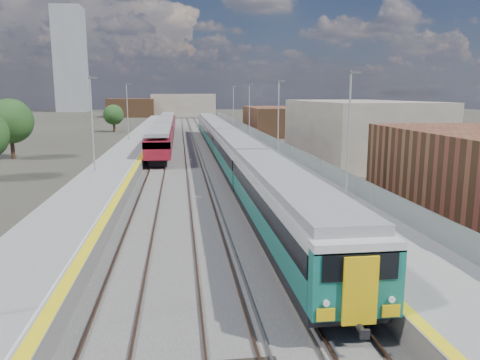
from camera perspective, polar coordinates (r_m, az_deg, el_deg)
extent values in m
plane|color=#47443A|center=(55.15, -3.85, 2.98)|extent=(320.00, 320.00, 0.00)
cube|color=#565451|center=(57.54, -6.24, 3.29)|extent=(10.50, 155.00, 0.06)
cube|color=#4C3323|center=(60.14, -3.40, 3.72)|extent=(0.07, 160.00, 0.14)
cube|color=#4C3323|center=(60.25, -2.03, 3.74)|extent=(0.07, 160.00, 0.14)
cube|color=#4C3323|center=(60.01, -6.74, 3.65)|extent=(0.07, 160.00, 0.14)
cube|color=#4C3323|center=(60.04, -5.36, 3.68)|extent=(0.07, 160.00, 0.14)
cube|color=#4C3323|center=(60.08, -10.09, 3.57)|extent=(0.07, 160.00, 0.14)
cube|color=#4C3323|center=(60.02, -8.71, 3.60)|extent=(0.07, 160.00, 0.14)
cube|color=gray|center=(60.12, -3.71, 3.70)|extent=(0.08, 160.00, 0.10)
cube|color=gray|center=(60.05, -5.05, 3.68)|extent=(0.08, 160.00, 0.10)
cube|color=slate|center=(58.10, 1.18, 3.88)|extent=(4.70, 155.00, 1.00)
cube|color=gray|center=(58.05, 1.18, 4.38)|extent=(4.70, 155.00, 0.03)
cube|color=yellow|center=(57.77, -0.88, 4.37)|extent=(0.40, 155.00, 0.01)
cube|color=gray|center=(58.35, 3.33, 4.98)|extent=(0.06, 155.00, 1.20)
cylinder|color=#9EA0A3|center=(28.46, 13.08, 5.30)|extent=(0.12, 0.12, 7.50)
cube|color=#4C4C4F|center=(28.47, 13.88, 12.63)|extent=(0.70, 0.18, 0.14)
cylinder|color=#9EA0A3|center=(47.68, 4.69, 7.54)|extent=(0.12, 0.12, 7.50)
cube|color=#4C4C4F|center=(47.68, 5.06, 11.93)|extent=(0.70, 0.18, 0.14)
cylinder|color=#9EA0A3|center=(67.35, 1.14, 8.44)|extent=(0.12, 0.12, 7.50)
cube|color=#4C4C4F|center=(67.36, 1.36, 11.55)|extent=(0.70, 0.18, 0.14)
cylinder|color=#9EA0A3|center=(87.18, -0.81, 8.92)|extent=(0.12, 0.12, 7.50)
cube|color=#4C4C4F|center=(87.18, -0.65, 11.32)|extent=(0.70, 0.18, 0.14)
cube|color=slate|center=(57.76, -13.02, 3.58)|extent=(4.30, 155.00, 1.00)
cube|color=gray|center=(57.71, -13.04, 4.07)|extent=(4.30, 155.00, 0.03)
cube|color=yellow|center=(57.55, -11.16, 4.15)|extent=(0.45, 155.00, 0.01)
cube|color=silver|center=(57.57, -11.51, 4.14)|extent=(0.08, 155.00, 0.01)
cylinder|color=#9EA0A3|center=(39.27, -17.56, 6.46)|extent=(0.12, 0.12, 7.50)
cube|color=#4C4C4F|center=(39.17, -17.50, 11.80)|extent=(0.70, 0.18, 0.14)
cylinder|color=#9EA0A3|center=(65.00, -13.56, 8.08)|extent=(0.12, 0.12, 7.50)
cube|color=#4C4C4F|center=(64.93, -13.47, 11.30)|extent=(0.70, 0.18, 0.14)
cube|color=gray|center=(53.35, 13.97, 5.89)|extent=(11.00, 22.00, 6.40)
cube|color=brown|center=(84.31, 3.86, 7.23)|extent=(8.00, 18.00, 4.80)
cube|color=gray|center=(154.63, -6.92, 9.08)|extent=(20.00, 14.00, 7.00)
cube|color=brown|center=(150.37, -13.08, 8.58)|extent=(14.00, 12.00, 5.60)
cube|color=gray|center=(199.41, -19.95, 13.60)|extent=(11.00, 11.00, 40.00)
cube|color=black|center=(22.64, 5.20, -5.94)|extent=(2.55, 18.31, 0.43)
cube|color=#115B44|center=(22.44, 5.23, -4.10)|extent=(2.65, 18.31, 1.07)
cube|color=black|center=(22.25, 5.27, -1.99)|extent=(2.70, 18.31, 0.73)
cube|color=silver|center=(22.13, 5.29, -0.52)|extent=(2.65, 18.31, 0.45)
cube|color=gray|center=(22.05, 5.31, 0.48)|extent=(2.35, 18.31, 0.38)
cube|color=black|center=(40.79, -0.50, 1.50)|extent=(2.55, 18.31, 0.43)
cube|color=#115B44|center=(40.68, -0.50, 2.55)|extent=(2.65, 18.31, 1.07)
cube|color=black|center=(40.57, -0.50, 3.73)|extent=(2.70, 18.31, 0.73)
cube|color=silver|center=(40.50, -0.50, 4.55)|extent=(2.65, 18.31, 0.45)
cube|color=gray|center=(40.46, -0.50, 5.10)|extent=(2.35, 18.31, 0.38)
cube|color=black|center=(59.35, -2.66, 4.33)|extent=(2.55, 18.31, 0.43)
cube|color=#115B44|center=(59.27, -2.67, 5.05)|extent=(2.65, 18.31, 1.07)
cube|color=black|center=(59.20, -2.67, 5.87)|extent=(2.70, 18.31, 0.73)
cube|color=silver|center=(59.15, -2.68, 6.43)|extent=(2.65, 18.31, 0.45)
cube|color=gray|center=(59.13, -2.68, 6.81)|extent=(2.35, 18.31, 0.38)
cube|color=black|center=(78.03, -3.80, 5.81)|extent=(2.55, 18.31, 0.43)
cube|color=#115B44|center=(77.97, -3.80, 6.36)|extent=(2.65, 18.31, 1.07)
cube|color=black|center=(77.92, -3.81, 6.98)|extent=(2.70, 18.31, 0.73)
cube|color=silver|center=(77.88, -3.82, 7.40)|extent=(2.65, 18.31, 0.45)
cube|color=gray|center=(77.86, -3.82, 7.69)|extent=(2.35, 18.31, 0.38)
cube|color=#115B44|center=(13.75, 13.92, -12.06)|extent=(2.63, 0.56, 1.97)
cube|color=black|center=(13.30, 14.49, -10.28)|extent=(2.16, 0.06, 0.75)
cube|color=gold|center=(13.49, 14.45, -12.97)|extent=(0.99, 0.09, 1.97)
cube|color=black|center=(53.59, -9.64, 3.10)|extent=(1.76, 14.99, 0.61)
cube|color=maroon|center=(53.42, -9.69, 4.66)|extent=(2.60, 17.64, 1.86)
cube|color=black|center=(53.38, -9.71, 5.16)|extent=(2.66, 17.64, 0.65)
cube|color=gray|center=(53.30, -9.74, 6.15)|extent=(2.32, 17.64, 0.37)
cube|color=black|center=(71.61, -9.09, 4.96)|extent=(1.76, 14.99, 0.61)
cube|color=maroon|center=(71.48, -9.13, 6.13)|extent=(2.60, 17.64, 1.86)
cube|color=black|center=(71.45, -9.14, 6.50)|extent=(2.66, 17.64, 0.65)
cube|color=gray|center=(71.39, -9.16, 7.25)|extent=(2.32, 17.64, 0.37)
cube|color=black|center=(89.68, -8.76, 6.07)|extent=(1.76, 14.99, 0.61)
cube|color=maroon|center=(89.58, -8.79, 7.01)|extent=(2.60, 17.64, 1.86)
cube|color=black|center=(89.55, -8.79, 7.30)|extent=(2.66, 17.64, 0.65)
cube|color=gray|center=(89.50, -8.81, 7.90)|extent=(2.32, 17.64, 0.37)
cylinder|color=#382619|center=(57.93, -25.97, 3.47)|extent=(0.44, 0.44, 2.33)
sphere|color=#25451A|center=(57.69, -26.22, 6.47)|extent=(4.93, 4.93, 4.93)
cylinder|color=#382619|center=(91.89, -15.09, 6.23)|extent=(0.44, 0.44, 1.80)
sphere|color=#25451A|center=(91.76, -15.17, 7.69)|extent=(3.80, 3.80, 3.80)
cylinder|color=#382619|center=(75.32, 14.74, 5.47)|extent=(0.44, 0.44, 2.07)
sphere|color=#25451A|center=(75.15, 14.84, 7.52)|extent=(4.36, 4.36, 4.36)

